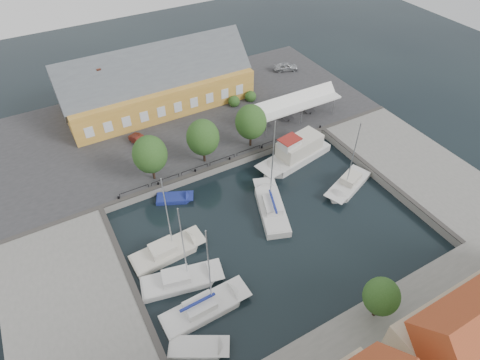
{
  "coord_description": "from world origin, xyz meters",
  "views": [
    {
      "loc": [
        -17.85,
        -25.89,
        34.94
      ],
      "look_at": [
        0.0,
        6.0,
        1.5
      ],
      "focal_mm": 30.0,
      "sensor_mm": 36.0,
      "label": 1
    }
  ],
  "objects_px": {
    "launch_sw": "(198,349)",
    "car_silver": "(286,67)",
    "warehouse": "(154,85)",
    "tent_canopy": "(295,103)",
    "trawler": "(296,154)",
    "west_boat_b": "(167,252)",
    "launch_nw": "(174,199)",
    "west_boat_c": "(180,281)",
    "west_boat_d": "(204,309)",
    "east_boat_b": "(348,185)",
    "car_red": "(140,141)",
    "center_sailboat": "(271,209)"
  },
  "relations": [
    {
      "from": "launch_sw",
      "to": "car_silver",
      "type": "bearing_deg",
      "value": 47.45
    },
    {
      "from": "warehouse",
      "to": "tent_canopy",
      "type": "bearing_deg",
      "value": -39.86
    },
    {
      "from": "trawler",
      "to": "west_boat_b",
      "type": "xyz_separation_m",
      "value": [
        -21.26,
        -6.37,
        -0.76
      ]
    },
    {
      "from": "west_boat_b",
      "to": "launch_nw",
      "type": "height_order",
      "value": "west_boat_b"
    },
    {
      "from": "west_boat_c",
      "to": "west_boat_d",
      "type": "height_order",
      "value": "west_boat_d"
    },
    {
      "from": "warehouse",
      "to": "launch_sw",
      "type": "relative_size",
      "value": 5.05
    },
    {
      "from": "west_boat_c",
      "to": "launch_nw",
      "type": "bearing_deg",
      "value": 70.58
    },
    {
      "from": "trawler",
      "to": "east_boat_b",
      "type": "xyz_separation_m",
      "value": [
        2.7,
        -7.71,
        -0.76
      ]
    },
    {
      "from": "west_boat_c",
      "to": "launch_sw",
      "type": "relative_size",
      "value": 1.98
    },
    {
      "from": "warehouse",
      "to": "west_boat_b",
      "type": "height_order",
      "value": "warehouse"
    },
    {
      "from": "car_red",
      "to": "west_boat_d",
      "type": "height_order",
      "value": "west_boat_d"
    },
    {
      "from": "car_red",
      "to": "center_sailboat",
      "type": "bearing_deg",
      "value": -83.93
    },
    {
      "from": "west_boat_b",
      "to": "launch_nw",
      "type": "distance_m",
      "value": 8.24
    },
    {
      "from": "west_boat_b",
      "to": "west_boat_c",
      "type": "relative_size",
      "value": 0.99
    },
    {
      "from": "west_boat_d",
      "to": "west_boat_b",
      "type": "bearing_deg",
      "value": 94.37
    },
    {
      "from": "launch_sw",
      "to": "west_boat_d",
      "type": "bearing_deg",
      "value": 56.21
    },
    {
      "from": "car_red",
      "to": "launch_nw",
      "type": "distance_m",
      "value": 11.45
    },
    {
      "from": "launch_sw",
      "to": "launch_nw",
      "type": "xyz_separation_m",
      "value": [
        5.31,
        18.36,
        -0.0
      ]
    },
    {
      "from": "tent_canopy",
      "to": "launch_nw",
      "type": "xyz_separation_m",
      "value": [
        -21.97,
        -6.23,
        -3.59
      ]
    },
    {
      "from": "west_boat_c",
      "to": "west_boat_d",
      "type": "xyz_separation_m",
      "value": [
        0.75,
        -3.94,
        0.01
      ]
    },
    {
      "from": "west_boat_c",
      "to": "tent_canopy",
      "type": "bearing_deg",
      "value": 34.07
    },
    {
      "from": "tent_canopy",
      "to": "trawler",
      "type": "relative_size",
      "value": 1.19
    },
    {
      "from": "car_silver",
      "to": "launch_nw",
      "type": "height_order",
      "value": "car_silver"
    },
    {
      "from": "tent_canopy",
      "to": "center_sailboat",
      "type": "xyz_separation_m",
      "value": [
        -12.62,
        -13.63,
        -3.32
      ]
    },
    {
      "from": "west_boat_c",
      "to": "launch_sw",
      "type": "distance_m",
      "value": 7.16
    },
    {
      "from": "west_boat_b",
      "to": "center_sailboat",
      "type": "bearing_deg",
      "value": -0.55
    },
    {
      "from": "center_sailboat",
      "to": "west_boat_b",
      "type": "height_order",
      "value": "center_sailboat"
    },
    {
      "from": "warehouse",
      "to": "trawler",
      "type": "xyz_separation_m",
      "value": [
        12.04,
        -20.99,
        -3.41
      ]
    },
    {
      "from": "west_boat_d",
      "to": "warehouse",
      "type": "bearing_deg",
      "value": 76.31
    },
    {
      "from": "warehouse",
      "to": "car_red",
      "type": "distance_m",
      "value": 10.72
    },
    {
      "from": "launch_sw",
      "to": "launch_nw",
      "type": "height_order",
      "value": "launch_sw"
    },
    {
      "from": "warehouse",
      "to": "center_sailboat",
      "type": "xyz_separation_m",
      "value": [
        3.97,
        -27.49,
        -4.06
      ]
    },
    {
      "from": "center_sailboat",
      "to": "launch_nw",
      "type": "xyz_separation_m",
      "value": [
        -9.34,
        7.41,
        -0.27
      ]
    },
    {
      "from": "west_boat_c",
      "to": "launch_nw",
      "type": "xyz_separation_m",
      "value": [
        4.0,
        11.33,
        -0.17
      ]
    },
    {
      "from": "tent_canopy",
      "to": "west_boat_d",
      "type": "height_order",
      "value": "west_boat_d"
    },
    {
      "from": "tent_canopy",
      "to": "car_silver",
      "type": "xyz_separation_m",
      "value": [
        7.59,
        13.4,
        -1.95
      ]
    },
    {
      "from": "car_red",
      "to": "west_boat_c",
      "type": "bearing_deg",
      "value": -120.41
    },
    {
      "from": "trawler",
      "to": "launch_sw",
      "type": "height_order",
      "value": "trawler"
    },
    {
      "from": "west_boat_d",
      "to": "launch_nw",
      "type": "bearing_deg",
      "value": 78.02
    },
    {
      "from": "car_red",
      "to": "west_boat_b",
      "type": "distance_m",
      "value": 19.03
    },
    {
      "from": "launch_sw",
      "to": "launch_nw",
      "type": "distance_m",
      "value": 19.12
    },
    {
      "from": "east_boat_b",
      "to": "launch_nw",
      "type": "distance_m",
      "value": 21.88
    },
    {
      "from": "car_silver",
      "to": "west_boat_c",
      "type": "bearing_deg",
      "value": 153.58
    },
    {
      "from": "tent_canopy",
      "to": "west_boat_d",
      "type": "bearing_deg",
      "value": -139.54
    },
    {
      "from": "trawler",
      "to": "east_boat_b",
      "type": "relative_size",
      "value": 1.1
    },
    {
      "from": "tent_canopy",
      "to": "warehouse",
      "type": "bearing_deg",
      "value": 140.14
    },
    {
      "from": "tent_canopy",
      "to": "west_boat_b",
      "type": "bearing_deg",
      "value": -152.39
    },
    {
      "from": "east_boat_b",
      "to": "west_boat_d",
      "type": "height_order",
      "value": "west_boat_d"
    },
    {
      "from": "car_silver",
      "to": "trawler",
      "type": "xyz_separation_m",
      "value": [
        -12.15,
        -20.53,
        -0.72
      ]
    },
    {
      "from": "tent_canopy",
      "to": "west_boat_b",
      "type": "distance_m",
      "value": 29.34
    }
  ]
}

